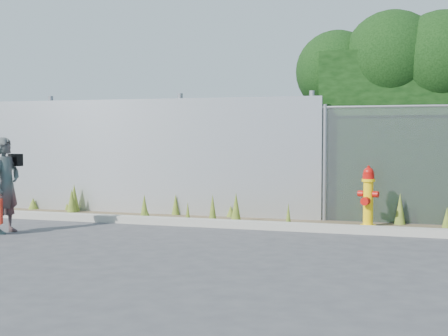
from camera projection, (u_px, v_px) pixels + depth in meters
ground at (215, 248)px, 8.39m from camera, size 80.00×80.00×0.00m
curb at (249, 225)px, 10.11m from camera, size 16.00×0.22×0.12m
weed_strip at (240, 215)px, 10.86m from camera, size 16.00×1.31×0.55m
corrugated_fence at (104, 156)px, 12.16m from camera, size 8.50×0.21×2.30m
fire_hydrant at (368, 198)px, 10.16m from camera, size 0.34×0.30×1.02m
woman at (6, 185)px, 9.63m from camera, size 0.36×0.55×1.48m
black_shoulder_bag at (15, 160)px, 9.82m from camera, size 0.26×0.11×0.19m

